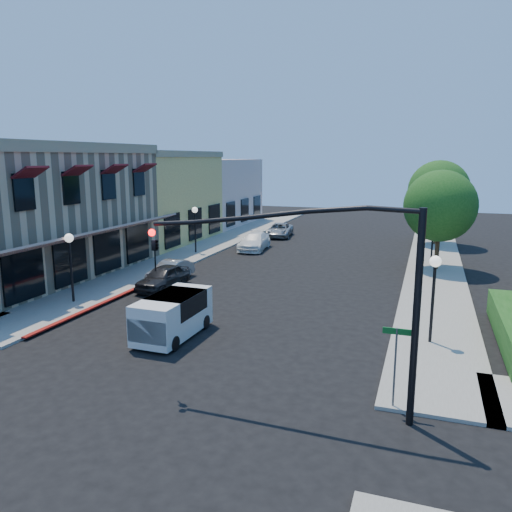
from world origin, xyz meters
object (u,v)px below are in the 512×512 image
(parked_car_a, at_px, (163,277))
(parked_car_b, at_px, (170,271))
(signal_mast_arm, at_px, (337,275))
(street_name_sign, at_px, (396,355))
(street_tree_b, at_px, (439,191))
(lamppost_right_far, at_px, (434,225))
(street_tree_a, at_px, (440,206))
(lamppost_right_near, at_px, (434,277))
(lamppost_left_near, at_px, (70,250))
(lamppost_left_far, at_px, (195,218))
(parked_car_c, at_px, (254,241))
(white_van, at_px, (172,313))
(parked_car_d, at_px, (279,230))

(parked_car_a, relative_size, parked_car_b, 1.09)
(signal_mast_arm, xyz_separation_m, street_name_sign, (1.64, 0.70, -2.39))
(street_tree_b, relative_size, parked_car_a, 1.79)
(lamppost_right_far, xyz_separation_m, parked_car_b, (-14.70, -10.15, -2.14))
(street_tree_a, height_order, signal_mast_arm, street_tree_a)
(lamppost_right_near, bearing_deg, lamppost_right_far, 90.00)
(lamppost_left_near, bearing_deg, street_name_sign, -19.93)
(street_name_sign, distance_m, lamppost_left_far, 25.48)
(lamppost_left_near, distance_m, lamppost_left_far, 14.00)
(lamppost_left_near, relative_size, parked_car_b, 0.99)
(lamppost_right_far, xyz_separation_m, parked_car_a, (-14.13, -12.00, -2.07))
(street_name_sign, bearing_deg, parked_car_c, 118.35)
(lamppost_right_far, height_order, parked_car_c, lamppost_right_far)
(lamppost_right_near, height_order, white_van, lamppost_right_near)
(lamppost_right_near, bearing_deg, lamppost_left_near, 180.00)
(street_name_sign, relative_size, parked_car_b, 0.69)
(parked_car_d, bearing_deg, parked_car_b, -101.40)
(lamppost_right_near, xyz_separation_m, parked_car_b, (-14.70, 5.85, -2.14))
(lamppost_left_near, height_order, white_van, lamppost_left_near)
(parked_car_b, bearing_deg, street_tree_b, 54.85)
(street_name_sign, height_order, parked_car_a, street_name_sign)
(lamppost_left_near, relative_size, lamppost_left_far, 1.00)
(lamppost_left_near, distance_m, parked_car_d, 24.38)
(street_name_sign, relative_size, lamppost_left_far, 0.70)
(lamppost_left_near, bearing_deg, street_tree_a, 38.98)
(street_name_sign, distance_m, lamppost_left_near, 17.05)
(lamppost_left_near, relative_size, parked_car_c, 0.77)
(signal_mast_arm, bearing_deg, lamppost_left_far, 125.00)
(street_name_sign, xyz_separation_m, lamppost_left_far, (-16.00, 19.80, 1.04))
(lamppost_left_near, xyz_separation_m, parked_car_c, (3.70, 17.00, -2.06))
(lamppost_left_far, xyz_separation_m, parked_car_c, (3.70, 3.00, -2.06))
(street_tree_b, distance_m, parked_car_a, 24.97)
(street_tree_a, distance_m, lamppost_left_near, 22.30)
(lamppost_left_near, distance_m, lamppost_right_far, 23.35)
(lamppost_left_far, distance_m, parked_car_a, 10.61)
(lamppost_right_near, height_order, lamppost_right_far, same)
(lamppost_left_far, bearing_deg, parked_car_a, -73.99)
(street_tree_a, relative_size, parked_car_c, 1.39)
(lamppost_right_far, relative_size, parked_car_b, 0.99)
(lamppost_right_near, xyz_separation_m, parked_car_c, (-13.30, 17.00, -2.06))
(parked_car_b, distance_m, parked_car_c, 11.24)
(street_name_sign, xyz_separation_m, lamppost_left_near, (-16.00, 5.80, 1.04))
(street_tree_a, height_order, lamppost_right_far, street_tree_a)
(signal_mast_arm, bearing_deg, parked_car_a, 137.56)
(street_name_sign, xyz_separation_m, parked_car_a, (-13.13, 9.80, -1.03))
(parked_car_c, bearing_deg, street_name_sign, -66.35)
(lamppost_right_far, bearing_deg, white_van, -118.19)
(lamppost_left_far, relative_size, lamppost_right_near, 1.00)
(lamppost_left_near, xyz_separation_m, lamppost_right_far, (17.00, 16.00, 0.00))
(lamppost_left_far, height_order, parked_car_a, lamppost_left_far)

